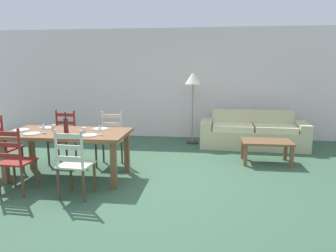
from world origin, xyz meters
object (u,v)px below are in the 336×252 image
object	(u,v)px
dining_chair_near_left	(14,161)
dining_chair_far_left	(63,137)
dining_chair_near_right	(74,164)
coffee_table	(267,144)
dining_table	(68,137)
wine_bottle	(66,125)
dining_chair_far_right	(110,139)
standing_lamp	(193,83)
dining_chair_head_west	(2,146)
couch	(253,134)
wine_glass_near_right	(100,128)
coffee_cup_secondary	(54,127)
wine_glass_near_left	(43,126)
coffee_cup_primary	(84,130)

from	to	relation	value
dining_chair_near_left	dining_chair_far_left	bearing A→B (deg)	90.06
dining_chair_near_right	coffee_table	bearing A→B (deg)	34.58
dining_table	wine_bottle	world-z (taller)	wine_bottle
dining_chair_far_right	standing_lamp	bearing A→B (deg)	53.27
dining_chair_far_right	dining_chair_head_west	xyz separation A→B (m)	(-1.58, -0.74, 0.00)
dining_table	couch	world-z (taller)	couch
coffee_table	standing_lamp	xyz separation A→B (m)	(-1.44, 1.40, 1.06)
dining_table	dining_chair_head_west	bearing A→B (deg)	179.76
dining_chair_near_right	wine_glass_near_right	size ratio (longest dim) A/B	5.96
coffee_cup_secondary	coffee_table	size ratio (longest dim) A/B	0.10
dining_chair_near_left	couch	world-z (taller)	dining_chair_near_left
wine_bottle	wine_glass_near_left	world-z (taller)	wine_bottle
coffee_cup_secondary	couch	xyz separation A→B (m)	(3.47, 2.33, -0.50)
dining_table	dining_chair_near_left	bearing A→B (deg)	-122.14
dining_chair_far_right	dining_table	bearing A→B (deg)	-120.92
wine_glass_near_left	dining_table	bearing A→B (deg)	22.25
dining_chair_far_right	coffee_table	xyz separation A→B (m)	(2.83, 0.47, -0.12)
coffee_table	standing_lamp	world-z (taller)	standing_lamp
dining_chair_near_left	coffee_cup_secondary	size ratio (longest dim) A/B	10.67
dining_chair_near_right	dining_chair_far_left	distance (m)	1.77
wine_bottle	dining_chair_near_right	bearing A→B (deg)	-59.30
wine_bottle	wine_glass_near_right	bearing A→B (deg)	-9.87
wine_bottle	coffee_cup_primary	world-z (taller)	wine_bottle
coffee_cup_primary	couch	world-z (taller)	coffee_cup_primary
wine_glass_near_left	couch	world-z (taller)	wine_glass_near_left
dining_table	dining_chair_far_left	bearing A→B (deg)	120.27
wine_bottle	coffee_table	distance (m)	3.54
dining_chair_near_left	dining_chair_far_left	size ratio (longest dim) A/B	1.00
dining_table	dining_chair_near_left	xyz separation A→B (m)	(-0.46, -0.73, -0.19)
coffee_cup_secondary	standing_lamp	bearing A→B (deg)	49.96
dining_chair_near_left	coffee_table	xyz separation A→B (m)	(3.73, 1.94, -0.12)
dining_chair_far_right	couch	size ratio (longest dim) A/B	0.42
dining_chair_far_right	standing_lamp	xyz separation A→B (m)	(1.39, 1.87, 0.93)
dining_table	dining_chair_near_right	world-z (taller)	dining_chair_near_right
dining_chair_far_right	coffee_cup_primary	bearing A→B (deg)	-100.61
dining_chair_far_left	dining_chair_far_right	world-z (taller)	same
dining_table	standing_lamp	size ratio (longest dim) A/B	1.16
dining_chair_far_left	dining_chair_head_west	distance (m)	1.03
dining_chair_far_right	standing_lamp	world-z (taller)	standing_lamp
coffee_cup_primary	dining_chair_far_right	bearing A→B (deg)	79.39
dining_chair_head_west	standing_lamp	xyz separation A→B (m)	(2.98, 2.61, 0.93)
coffee_table	dining_chair_near_right	bearing A→B (deg)	-145.42
dining_chair_near_left	coffee_table	size ratio (longest dim) A/B	1.07
wine_bottle	standing_lamp	world-z (taller)	standing_lamp
dining_chair_near_right	wine_bottle	size ratio (longest dim) A/B	3.04
dining_chair_far_left	dining_chair_head_west	world-z (taller)	same
coffee_cup_primary	dining_chair_head_west	bearing A→B (deg)	177.51
wine_glass_near_right	wine_glass_near_left	bearing A→B (deg)	178.42
wine_glass_near_left	coffee_cup_primary	distance (m)	0.63
coffee_cup_primary	coffee_cup_secondary	size ratio (longest dim) A/B	1.00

